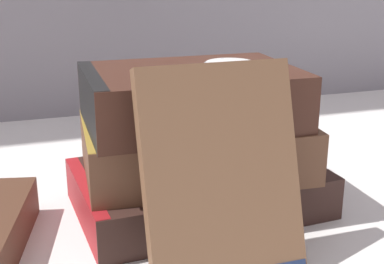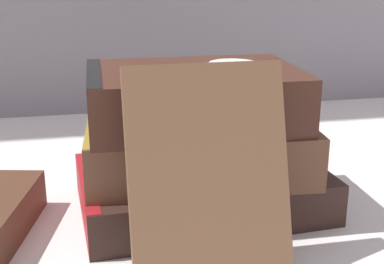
# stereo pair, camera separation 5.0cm
# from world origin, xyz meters

# --- Properties ---
(ground_plane) EXTENTS (3.00, 3.00, 0.00)m
(ground_plane) POSITION_xyz_m (0.00, 0.00, 0.00)
(ground_plane) COLOR silver
(book_flat_bottom) EXTENTS (0.23, 0.16, 0.04)m
(book_flat_bottom) POSITION_xyz_m (0.05, 0.01, 0.02)
(book_flat_bottom) COLOR #331E19
(book_flat_bottom) RESTS_ON ground_plane
(book_flat_middle) EXTENTS (0.21, 0.15, 0.05)m
(book_flat_middle) POSITION_xyz_m (0.05, 0.01, 0.06)
(book_flat_middle) COLOR brown
(book_flat_middle) RESTS_ON book_flat_bottom
(book_flat_top) EXTENTS (0.19, 0.13, 0.05)m
(book_flat_top) POSITION_xyz_m (0.05, 0.01, 0.11)
(book_flat_top) COLOR #422319
(book_flat_top) RESTS_ON book_flat_middle
(book_leaning_front) EXTENTS (0.12, 0.07, 0.16)m
(book_leaning_front) POSITION_xyz_m (0.04, -0.10, 0.07)
(book_leaning_front) COLOR brown
(book_leaning_front) RESTS_ON ground_plane
(pocket_watch) EXTENTS (0.05, 0.05, 0.01)m
(pocket_watch) POSITION_xyz_m (0.08, -0.00, 0.14)
(pocket_watch) COLOR white
(pocket_watch) RESTS_ON book_flat_top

